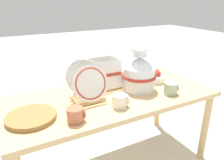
{
  "coord_description": "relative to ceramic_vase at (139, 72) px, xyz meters",
  "views": [
    {
      "loc": [
        -0.68,
        -1.26,
        1.27
      ],
      "look_at": [
        0.0,
        0.0,
        0.73
      ],
      "focal_mm": 35.0,
      "sensor_mm": 36.0,
      "label": 1
    }
  ],
  "objects": [
    {
      "name": "mug_sage_glaze",
      "position": [
        0.16,
        -0.18,
        -0.09
      ],
      "size": [
        0.1,
        0.09,
        0.08
      ],
      "color": "#9EB28E",
      "rests_on": "display_table"
    },
    {
      "name": "ceramic_vase",
      "position": [
        0.0,
        0.0,
        0.0
      ],
      "size": [
        0.26,
        0.26,
        0.32
      ],
      "color": "silver",
      "rests_on": "display_table"
    },
    {
      "name": "display_table",
      "position": [
        -0.22,
        0.02,
        -0.21
      ],
      "size": [
        1.49,
        0.68,
        0.62
      ],
      "color": "tan",
      "rests_on": "ground_plane"
    },
    {
      "name": "mug_terracotta_glaze",
      "position": [
        -0.57,
        -0.21,
        -0.09
      ],
      "size": [
        0.1,
        0.09,
        0.08
      ],
      "color": "#B76647",
      "rests_on": "display_table"
    },
    {
      "name": "dish_rack_round_plates",
      "position": [
        -0.41,
        0.01,
        -0.03
      ],
      "size": [
        0.24,
        0.22,
        0.26
      ],
      "color": "tan",
      "rests_on": "display_table"
    },
    {
      "name": "fruit_bowl",
      "position": [
        0.22,
        0.08,
        -0.1
      ],
      "size": [
        0.17,
        0.17,
        0.1
      ],
      "color": "white",
      "rests_on": "display_table"
    },
    {
      "name": "dish_rack_square_plates",
      "position": [
        -0.2,
        0.15,
        -0.05
      ],
      "size": [
        0.2,
        0.21,
        0.22
      ],
      "color": "tan",
      "rests_on": "display_table"
    },
    {
      "name": "wicker_charger_stack",
      "position": [
        -0.79,
        -0.07,
        -0.12
      ],
      "size": [
        0.28,
        0.28,
        0.03
      ],
      "color": "olive",
      "rests_on": "display_table"
    },
    {
      "name": "mug_cream_glaze",
      "position": [
        -0.26,
        -0.18,
        -0.09
      ],
      "size": [
        0.1,
        0.09,
        0.08
      ],
      "color": "silver",
      "rests_on": "display_table"
    }
  ]
}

